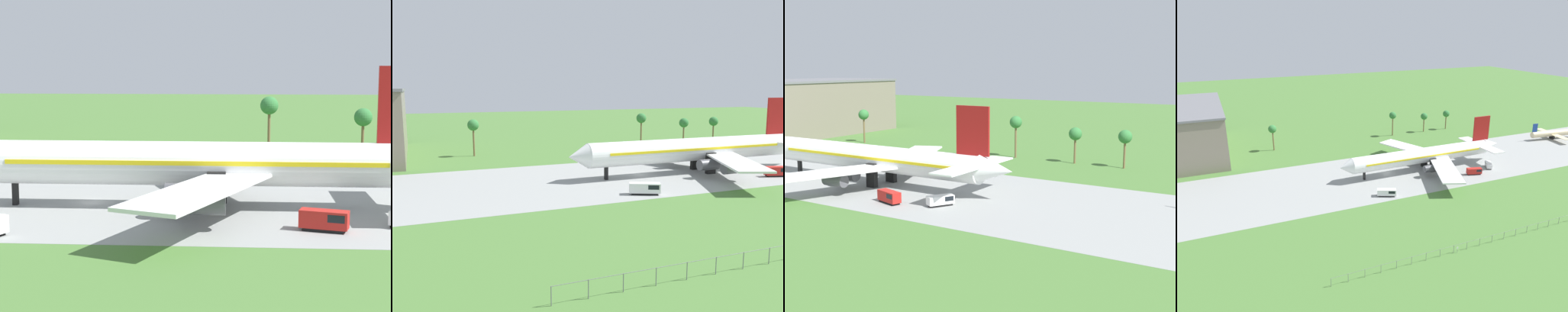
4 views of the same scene
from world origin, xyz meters
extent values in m
plane|color=#477233|center=(0.00, 0.00, 0.00)|extent=(600.00, 600.00, 0.00)
cube|color=gray|center=(0.00, 0.00, 0.01)|extent=(320.00, 44.00, 0.02)
cylinder|color=white|center=(14.38, -2.13, 5.95)|extent=(58.38, 5.86, 5.86)
cube|color=yellow|center=(14.38, -2.13, 6.39)|extent=(49.62, 5.98, 0.59)
cube|color=white|center=(15.96, -15.68, 4.92)|extent=(17.22, 27.98, 0.44)
cube|color=white|center=(15.96, 11.42, 4.92)|extent=(17.22, 27.98, 0.44)
cylinder|color=#4C4C51|center=(13.72, -9.16, 3.21)|extent=(5.27, 2.64, 2.64)
cylinder|color=#4C4C51|center=(16.09, -15.03, 3.21)|extent=(5.27, 2.64, 2.64)
cylinder|color=#4C4C51|center=(13.72, 4.90, 3.21)|extent=(5.27, 2.64, 2.64)
cylinder|color=#4C4C51|center=(16.09, 10.76, 3.21)|extent=(5.27, 2.64, 2.64)
cube|color=black|center=(-10.13, -2.13, 2.68)|extent=(0.70, 0.90, 5.36)
cube|color=black|center=(17.30, -5.35, 2.68)|extent=(2.40, 1.20, 5.36)
cube|color=black|center=(17.30, 1.09, 2.68)|extent=(2.40, 1.20, 5.36)
cube|color=black|center=(30.05, -14.25, 0.20)|extent=(5.05, 3.07, 0.40)
cube|color=#B21E19|center=(30.05, -14.25, 1.43)|extent=(5.91, 3.49, 2.07)
cube|color=black|center=(31.52, -14.69, 1.74)|extent=(2.45, 2.51, 0.90)
cylinder|color=brown|center=(44.30, 46.40, 3.84)|extent=(0.56, 0.56, 7.67)
sphere|color=#337538|center=(44.30, 46.40, 8.27)|extent=(3.60, 3.60, 3.60)
cylinder|color=brown|center=(25.81, 46.40, 4.96)|extent=(0.56, 0.56, 9.91)
sphere|color=#337538|center=(25.81, 46.40, 10.51)|extent=(3.60, 3.60, 3.60)
camera|label=1|loc=(20.65, -94.59, 19.77)|focal=65.00mm
camera|label=2|loc=(-51.73, -93.90, 21.52)|focal=40.00mm
camera|label=3|loc=(99.87, -93.25, 26.66)|focal=50.00mm
camera|label=4|loc=(-59.59, -121.74, 54.06)|focal=35.00mm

